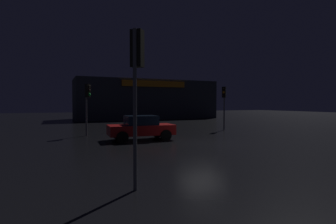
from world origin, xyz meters
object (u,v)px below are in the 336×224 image
object	(u,v)px
traffic_signal_cross_right	(224,98)
car_near	(141,127)
store_building	(146,100)
traffic_signal_main	(88,97)
traffic_signal_cross_left	(137,67)

from	to	relation	value
traffic_signal_cross_right	car_near	size ratio (longest dim) A/B	0.90
car_near	store_building	bearing A→B (deg)	70.45
traffic_signal_main	car_near	distance (m)	5.06
traffic_signal_cross_left	car_near	world-z (taller)	traffic_signal_cross_left
store_building	car_near	world-z (taller)	store_building
store_building	traffic_signal_main	world-z (taller)	store_building
traffic_signal_main	car_near	bearing A→B (deg)	-51.81
traffic_signal_main	traffic_signal_cross_right	distance (m)	11.47
store_building	traffic_signal_cross_left	distance (m)	34.29
traffic_signal_main	store_building	bearing A→B (deg)	60.33
traffic_signal_main	car_near	world-z (taller)	traffic_signal_main
store_building	traffic_signal_cross_right	world-z (taller)	store_building
traffic_signal_cross_left	car_near	distance (m)	10.08
store_building	traffic_signal_cross_left	bearing A→B (deg)	-109.21
traffic_signal_main	traffic_signal_cross_left	distance (m)	12.93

